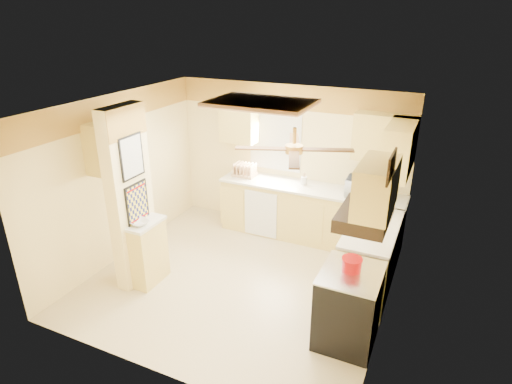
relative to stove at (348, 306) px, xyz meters
The scene contains 34 objects.
floor 1.82m from the stove, 161.77° to the left, with size 4.00×4.00×0.00m, color #CEBB8E.
ceiling 2.69m from the stove, 161.77° to the left, with size 4.00×4.00×0.00m, color white.
wall_back 3.07m from the stove, 124.28° to the left, with size 4.00×4.00×0.00m, color #FFE69B.
wall_front 2.29m from the stove, 141.04° to the right, with size 4.00×4.00×0.00m, color #FFE69B.
wall_left 3.79m from the stove, behind, with size 3.80×3.80×0.00m, color #FFE69B.
wall_right 1.02m from the stove, 59.02° to the left, with size 3.80×3.80×0.00m, color #FFE69B.
wallpaper_border 3.48m from the stove, 124.50° to the left, with size 4.00×0.02×0.40m, color #FEC14A.
partition_column 3.12m from the stove, behind, with size 0.20×0.70×2.50m, color #FFE69B.
partition_ledge 2.80m from the stove, behind, with size 0.25×0.55×0.90m, color #F3D36B.
ledge_top 2.84m from the stove, behind, with size 0.28×0.58×0.04m, color silver.
lower_cabinets_back 2.45m from the stove, 118.55° to the left, with size 3.00×0.60×0.90m, color #F3D36B.
lower_cabinets_right 1.15m from the stove, 88.49° to the left, with size 0.60×1.40×0.90m, color #F3D36B.
countertop_back 2.48m from the stove, 118.66° to the left, with size 3.04×0.64×0.04m, color silver.
countertop_right 1.24m from the stove, 88.99° to the left, with size 0.64×1.44×0.04m, color silver.
dishwasher_panel 2.66m from the stove, 136.25° to the left, with size 0.58×0.02×0.80m, color white.
window 3.29m from the stove, 128.23° to the left, with size 0.92×0.02×1.02m.
upper_cab_back_left 3.67m from the stove, 137.92° to the left, with size 0.60×0.35×0.70m, color #F3D36B.
upper_cab_back_right 2.67m from the stove, 93.01° to the left, with size 0.90×0.35×0.70m, color #F3D36B.
upper_cab_right 2.28m from the stove, 85.07° to the left, with size 0.35×1.00×0.70m, color #F3D36B.
upper_cab_left_wall 3.77m from the stove, behind, with size 0.35×0.75×0.70m, color #F3D36B.
upper_cab_over_stove 1.50m from the stove, ahead, with size 0.35×0.76×0.52m, color #F3D36B.
stove is the anchor object (origin of this frame).
range_hood 1.16m from the stove, ahead, with size 0.50×0.76×0.14m, color black.
poster_menu 3.22m from the stove, behind, with size 0.02×0.42×0.57m.
poster_nashville 3.00m from the stove, behind, with size 0.02×0.42×0.57m.
ceiling_light_panel 2.75m from the stove, 146.22° to the left, with size 1.35×0.95×0.06m.
ceiling_fan 1.95m from the stove, 167.38° to the right, with size 1.15×1.15×0.26m.
vent_grate 1.90m from the stove, 48.45° to the right, with size 0.02×0.40×0.25m, color black.
microwave 2.24m from the stove, 98.76° to the left, with size 0.51×0.34×0.28m, color white.
bowl 2.87m from the stove, behind, with size 0.24×0.24×0.06m, color white.
dutch_oven 0.53m from the stove, 115.64° to the left, with size 0.23×0.23×0.15m.
kettle 1.02m from the stove, 90.51° to the left, with size 0.14×0.14×0.21m.
dish_rack 3.26m from the stove, 137.61° to the left, with size 0.38×0.28×0.22m.
utensil_crock 2.62m from the stove, 120.67° to the left, with size 0.10×0.10×0.20m.
Camera 1 is at (2.38, -4.62, 3.54)m, focal length 30.00 mm.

